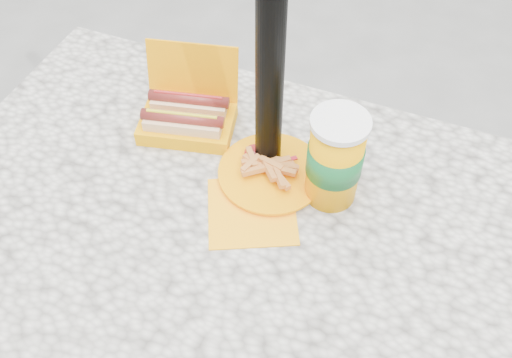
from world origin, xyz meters
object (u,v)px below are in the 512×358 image
at_px(hotdog_box, 187,115).
at_px(fries_plate, 269,174).
at_px(soda_cup, 335,159).
at_px(umbrella_pole, 271,8).

xyz_separation_m(hotdog_box, fries_plate, (0.20, -0.07, -0.02)).
height_order(fries_plate, soda_cup, soda_cup).
distance_m(hotdog_box, soda_cup, 0.34).
xyz_separation_m(hotdog_box, soda_cup, (0.32, -0.06, 0.06)).
bearing_deg(hotdog_box, soda_cup, -23.20).
height_order(umbrella_pole, hotdog_box, umbrella_pole).
relative_size(umbrella_pole, hotdog_box, 10.08).
bearing_deg(hotdog_box, umbrella_pole, -20.87).
relative_size(fries_plate, soda_cup, 1.58).
xyz_separation_m(umbrella_pole, soda_cup, (0.14, -0.03, -0.25)).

